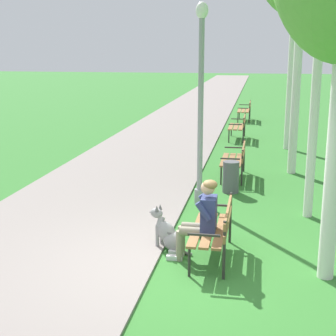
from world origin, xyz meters
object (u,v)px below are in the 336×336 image
Objects in this scene: dog_grey at (168,234)px; litter_bin at (231,177)px; park_bench_far at (239,125)px; park_bench_near at (216,226)px; park_bench_furthest at (246,109)px; lamp_post_near at (201,103)px; park_bench_mid at (236,158)px; person_seated_on_near_bench at (201,217)px.

litter_bin is (0.77, 3.46, 0.09)m from dog_grey.
litter_bin is at bearing 77.44° from dog_grey.
dog_grey is (-0.64, -10.22, -0.25)m from park_bench_far.
park_bench_far is 2.14× the size of litter_bin.
park_bench_furthest is at bearing 90.13° from park_bench_near.
lamp_post_near is at bearing 85.82° from dog_grey.
park_bench_mid is 1.20× the size of person_seated_on_near_bench.
park_bench_mid is 0.38× the size of lamp_post_near.
lamp_post_near is (0.19, 2.53, 1.80)m from dog_grey.
lamp_post_near is at bearing -93.42° from park_bench_far.
park_bench_furthest reaches higher than litter_bin.
park_bench_near and park_bench_mid have the same top height.
dog_grey is (-0.55, 0.29, -0.42)m from person_seated_on_near_bench.
park_bench_far is at bearing 91.73° from park_bench_mid.
park_bench_furthest is at bearing 87.53° from lamp_post_near.
park_bench_mid is 2.14× the size of litter_bin.
lamp_post_near is (-0.46, -7.69, 1.55)m from park_bench_far.
park_bench_near and park_bench_furthest have the same top height.
park_bench_near is 2.14× the size of litter_bin.
park_bench_mid is 1.00× the size of park_bench_far.
park_bench_far is at bearing 86.58° from lamp_post_near.
person_seated_on_near_bench reaches higher than dog_grey.
park_bench_mid is at bearing 87.07° from person_seated_on_near_bench.
park_bench_mid is 10.28m from park_bench_furthest.
dog_grey is at bearing -94.18° from lamp_post_near.
person_seated_on_near_bench is 1.79× the size of litter_bin.
dog_grey is 3.55m from litter_bin.
lamp_post_near is (-0.54, -12.51, 1.55)m from park_bench_furthest.
dog_grey is (-0.81, -4.76, -0.25)m from park_bench_mid.
lamp_post_near reaches higher than dog_grey.
park_bench_furthest is 15.33m from person_seated_on_near_bench.
person_seated_on_near_bench is (-0.17, -15.33, 0.17)m from park_bench_furthest.
park_bench_far is at bearing 89.50° from person_seated_on_near_bench.
park_bench_far is 1.20× the size of person_seated_on_near_bench.
person_seated_on_near_bench is 3.16m from lamp_post_near.
park_bench_far is at bearing 90.63° from park_bench_near.
park_bench_far is 4.82m from park_bench_furthest.
lamp_post_near reaches higher than park_bench_furthest.
park_bench_mid is 2.78m from lamp_post_near.
dog_grey is 1.11× the size of litter_bin.
lamp_post_near is (-0.37, 2.82, 1.38)m from person_seated_on_near_bench.
park_bench_furthest is at bearing 90.24° from litter_bin.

